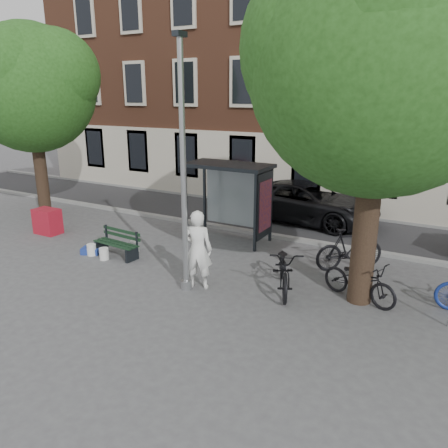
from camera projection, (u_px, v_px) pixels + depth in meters
name	position (u px, v px, depth m)	size (l,w,h in m)	color
ground	(186.00, 289.00, 11.19)	(90.00, 90.00, 0.00)	#4C4C4F
road	(288.00, 222.00, 17.03)	(40.00, 4.00, 0.01)	#28282B
curb_near	(267.00, 234.00, 15.34)	(40.00, 0.25, 0.12)	gray
curb_far	(305.00, 209.00, 18.68)	(40.00, 0.25, 0.12)	gray
building_row	(342.00, 44.00, 20.04)	(30.00, 8.00, 14.00)	brown
lamppost	(184.00, 182.00, 10.39)	(0.28, 0.35, 6.11)	#9EA0A3
tree_right	(382.00, 52.00, 8.85)	(5.76, 5.60, 8.20)	black
tree_left	(28.00, 83.00, 16.35)	(5.18, 4.86, 7.40)	black
bus_shelter	(240.00, 185.00, 14.35)	(2.85, 1.45, 2.62)	#1E2328
painter	(198.00, 250.00, 11.01)	(0.75, 0.49, 2.05)	white
bench	(117.00, 245.00, 13.37)	(1.60, 0.64, 0.81)	#1E2328
bike_a	(359.00, 281.00, 10.44)	(0.68, 1.95, 1.03)	black
bike_c	(284.00, 268.00, 10.95)	(0.79, 2.27, 1.19)	black
bike_d	(350.00, 249.00, 12.29)	(0.58, 2.04, 1.23)	black
car_dark	(307.00, 202.00, 16.95)	(2.55, 5.52, 1.53)	black
red_stand	(48.00, 221.00, 15.53)	(0.90, 0.60, 0.90)	#A81627
blue_crate	(91.00, 250.00, 13.66)	(0.55, 0.40, 0.20)	navy
bucket_a	(104.00, 254.00, 13.14)	(0.28, 0.28, 0.36)	white
bucket_b	(92.00, 250.00, 13.48)	(0.28, 0.28, 0.36)	white
bucket_c	(135.00, 246.00, 13.81)	(0.28, 0.28, 0.36)	silver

